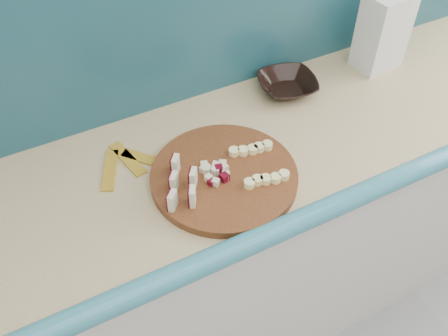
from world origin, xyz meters
TOP-DOWN VIEW (x-y plane):
  - kitchen_counter at (0.10, 1.50)m, footprint 2.20×0.63m
  - backsplash at (0.10, 1.79)m, footprint 2.20×0.02m
  - cutting_board at (-0.01, 1.41)m, footprint 0.47×0.47m
  - apple_wedges at (-0.14, 1.41)m, footprint 0.10×0.16m
  - apple_chunks at (-0.03, 1.42)m, footprint 0.07×0.07m
  - banana_slices at (0.08, 1.39)m, footprint 0.15×0.16m
  - brown_bowl at (0.35, 1.67)m, footprint 0.22×0.22m
  - flour_bag at (0.70, 1.65)m, footprint 0.16×0.12m
  - banana_peel at (-0.22, 1.59)m, footprint 0.22×0.18m

SIDE VIEW (x-z plane):
  - kitchen_counter at x=0.10m, z-range 0.00..0.91m
  - banana_peel at x=-0.22m, z-range 0.91..0.92m
  - cutting_board at x=-0.01m, z-range 0.91..0.93m
  - brown_bowl at x=0.35m, z-range 0.91..0.96m
  - banana_slices at x=0.08m, z-range 0.93..0.95m
  - apple_chunks at x=-0.03m, z-range 0.93..0.95m
  - apple_wedges at x=-0.14m, z-range 0.93..0.99m
  - flour_bag at x=0.70m, z-range 0.91..1.17m
  - backsplash at x=0.10m, z-range 0.91..1.41m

